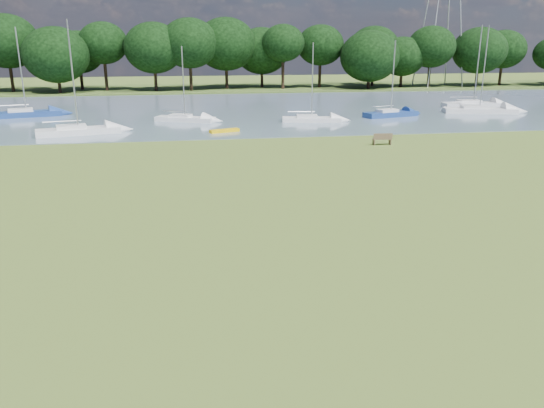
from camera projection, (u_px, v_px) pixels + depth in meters
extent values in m
plane|color=olive|center=(273.00, 228.00, 22.72)|extent=(220.00, 220.00, 0.00)
cube|color=slate|center=(215.00, 110.00, 62.37)|extent=(220.00, 40.00, 0.10)
cube|color=#4C6626|center=(204.00, 89.00, 90.69)|extent=(220.00, 20.00, 0.40)
cube|color=brown|center=(374.00, 142.00, 41.06)|extent=(0.11, 0.45, 0.46)
cube|color=brown|center=(390.00, 142.00, 41.18)|extent=(0.11, 0.45, 0.46)
cube|color=brown|center=(382.00, 139.00, 41.05)|extent=(1.53, 0.55, 0.05)
cube|color=brown|center=(383.00, 136.00, 40.79)|extent=(1.50, 0.15, 0.45)
cube|color=yellow|center=(224.00, 131.00, 46.65)|extent=(2.74, 1.56, 0.27)
cylinder|color=black|center=(9.00, 81.00, 81.68)|extent=(0.52, 0.52, 3.64)
ellipsoid|color=black|center=(5.00, 51.00, 80.38)|extent=(9.28, 9.28, 7.89)
cylinder|color=black|center=(57.00, 79.00, 82.72)|extent=(0.52, 0.52, 3.94)
ellipsoid|color=black|center=(53.00, 47.00, 81.31)|extent=(7.22, 7.22, 6.14)
cylinder|color=black|center=(103.00, 78.00, 83.76)|extent=(0.52, 0.52, 4.23)
ellipsoid|color=black|center=(100.00, 43.00, 82.25)|extent=(8.25, 8.25, 7.01)
cylinder|color=black|center=(148.00, 80.00, 84.97)|extent=(0.52, 0.52, 3.34)
ellipsoid|color=black|center=(147.00, 54.00, 83.78)|extent=(9.28, 9.28, 7.89)
cylinder|color=black|center=(192.00, 79.00, 86.01)|extent=(0.52, 0.52, 3.64)
ellipsoid|color=black|center=(191.00, 50.00, 84.71)|extent=(7.22, 7.22, 6.14)
cylinder|color=black|center=(235.00, 77.00, 87.05)|extent=(0.52, 0.52, 3.94)
ellipsoid|color=black|center=(235.00, 47.00, 85.65)|extent=(8.25, 8.25, 7.01)
cylinder|color=black|center=(277.00, 76.00, 88.09)|extent=(0.52, 0.52, 4.23)
ellipsoid|color=black|center=(277.00, 43.00, 86.58)|extent=(9.28, 9.28, 7.89)
cylinder|color=black|center=(318.00, 78.00, 89.30)|extent=(0.52, 0.52, 3.34)
ellipsoid|color=black|center=(319.00, 53.00, 88.11)|extent=(7.22, 7.22, 6.14)
cylinder|color=black|center=(358.00, 77.00, 90.35)|extent=(0.52, 0.52, 3.64)
ellipsoid|color=black|center=(359.00, 50.00, 89.05)|extent=(8.25, 8.25, 7.01)
cylinder|color=black|center=(397.00, 76.00, 91.39)|extent=(0.52, 0.52, 3.94)
ellipsoid|color=black|center=(399.00, 47.00, 89.98)|extent=(9.28, 9.28, 7.89)
cylinder|color=black|center=(435.00, 74.00, 92.43)|extent=(0.52, 0.52, 4.23)
ellipsoid|color=black|center=(438.00, 43.00, 90.92)|extent=(7.22, 7.22, 6.14)
cylinder|color=black|center=(472.00, 77.00, 93.64)|extent=(0.52, 0.52, 3.34)
ellipsoid|color=black|center=(475.00, 53.00, 92.45)|extent=(8.25, 8.25, 7.01)
cylinder|color=black|center=(508.00, 75.00, 94.68)|extent=(0.52, 0.52, 3.64)
ellipsoid|color=black|center=(512.00, 49.00, 93.38)|extent=(9.28, 9.28, 7.89)
cylinder|color=black|center=(544.00, 74.00, 95.72)|extent=(0.52, 0.52, 3.94)
cube|color=silver|center=(312.00, 119.00, 52.80)|extent=(6.01, 2.63, 0.63)
cube|color=silver|center=(307.00, 115.00, 52.69)|extent=(2.23, 1.62, 0.40)
cylinder|color=#A5A8AD|center=(312.00, 81.00, 51.72)|extent=(0.11, 0.11, 7.13)
cube|color=navy|center=(27.00, 113.00, 56.34)|extent=(7.20, 3.75, 0.80)
cube|color=silver|center=(20.00, 109.00, 55.97)|extent=(2.75, 2.13, 0.52)
cylinder|color=#A5A8AD|center=(21.00, 70.00, 55.05)|extent=(0.14, 0.14, 8.53)
cube|color=silver|center=(78.00, 130.00, 45.55)|extent=(7.14, 3.54, 0.75)
cube|color=silver|center=(71.00, 125.00, 45.21)|extent=(2.70, 2.05, 0.48)
cylinder|color=#A5A8AD|center=(73.00, 75.00, 44.21)|extent=(0.13, 0.13, 8.84)
cube|color=silver|center=(474.00, 104.00, 64.58)|extent=(7.60, 2.72, 0.80)
cube|color=silver|center=(469.00, 100.00, 64.39)|extent=(2.74, 1.86, 0.51)
cylinder|color=#A5A8AD|center=(478.00, 64.00, 63.22)|extent=(0.14, 0.14, 8.99)
cube|color=navy|center=(391.00, 113.00, 56.38)|extent=(6.32, 3.31, 0.74)
cube|color=silver|center=(387.00, 109.00, 56.05)|extent=(2.41, 1.87, 0.48)
cylinder|color=#A5A8AD|center=(393.00, 77.00, 55.28)|extent=(0.13, 0.13, 7.26)
cube|color=silver|center=(185.00, 118.00, 53.10)|extent=(6.13, 3.86, 0.62)
cube|color=silver|center=(180.00, 114.00, 53.10)|extent=(2.43, 2.02, 0.40)
cylinder|color=#A5A8AD|center=(183.00, 82.00, 52.07)|extent=(0.11, 0.11, 6.80)
cube|color=silver|center=(480.00, 109.00, 59.49)|extent=(8.18, 3.96, 0.75)
cube|color=silver|center=(474.00, 105.00, 59.40)|extent=(3.08, 2.32, 0.48)
cylinder|color=#A5A8AD|center=(484.00, 67.00, 58.15)|extent=(0.13, 0.13, 8.84)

